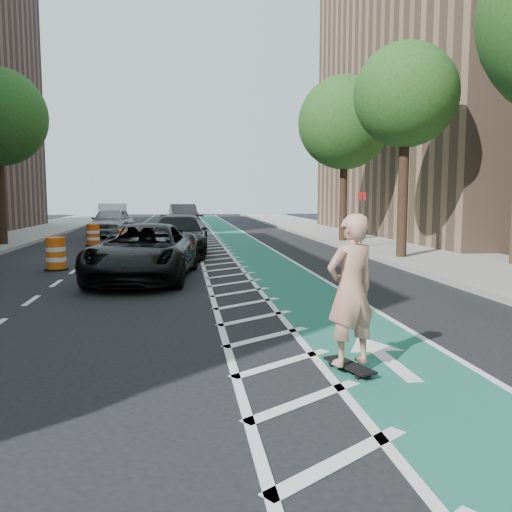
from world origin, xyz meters
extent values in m
plane|color=black|center=(0.00, 0.00, 0.00)|extent=(120.00, 120.00, 0.00)
cube|color=#18563E|center=(3.00, 10.00, 0.01)|extent=(2.00, 90.00, 0.01)
cube|color=silver|center=(1.50, 10.00, 0.01)|extent=(1.40, 90.00, 0.01)
cube|color=gray|center=(9.50, 10.00, 0.07)|extent=(5.00, 90.00, 0.15)
cube|color=gray|center=(7.05, 10.00, 0.08)|extent=(0.12, 90.00, 0.16)
cube|color=#84664C|center=(17.50, 20.00, 9.50)|extent=(14.00, 22.00, 19.00)
cylinder|color=#382619|center=(7.90, 8.00, 2.20)|extent=(0.36, 0.36, 4.40)
sphere|color=#234717|center=(7.90, 8.00, 5.80)|extent=(4.20, 4.20, 4.20)
cylinder|color=#382619|center=(7.90, 16.00, 2.20)|extent=(0.36, 0.36, 4.40)
sphere|color=#234717|center=(7.90, 16.00, 5.80)|extent=(4.20, 4.20, 4.20)
cylinder|color=#382619|center=(-7.90, 16.00, 2.20)|extent=(0.36, 0.36, 4.40)
cylinder|color=#4C4C4C|center=(7.60, 12.00, 1.20)|extent=(0.08, 0.08, 2.40)
cube|color=red|center=(7.60, 12.00, 2.30)|extent=(0.35, 0.02, 0.35)
cube|color=black|center=(2.30, -3.29, 0.10)|extent=(0.51, 0.89, 0.03)
cylinder|color=black|center=(2.12, -3.05, 0.03)|extent=(0.05, 0.07, 0.07)
cylinder|color=black|center=(2.29, -2.99, 0.03)|extent=(0.05, 0.07, 0.07)
cylinder|color=black|center=(2.31, -3.59, 0.03)|extent=(0.05, 0.07, 0.07)
cylinder|color=black|center=(2.48, -3.53, 0.03)|extent=(0.05, 0.07, 0.07)
imported|color=tan|center=(2.30, -3.29, 1.10)|extent=(0.84, 0.69, 1.97)
imported|color=black|center=(-0.92, 5.22, 0.77)|extent=(3.22, 5.83, 1.55)
imported|color=black|center=(0.00, 11.18, 0.78)|extent=(2.48, 5.52, 1.57)
imported|color=#95969A|center=(-3.90, 21.81, 0.83)|extent=(2.37, 5.03, 1.66)
imported|color=#535257|center=(0.20, 30.34, 0.86)|extent=(2.27, 5.37, 1.72)
cube|color=white|center=(-4.90, 30.57, 0.88)|extent=(2.27, 3.04, 1.76)
cube|color=white|center=(-4.64, 28.47, 0.66)|extent=(1.92, 1.62, 1.32)
cylinder|color=black|center=(-5.39, 28.02, 0.31)|extent=(0.30, 0.64, 0.62)
cylinder|color=black|center=(-3.81, 28.22, 0.31)|extent=(0.30, 0.64, 0.62)
cylinder|color=black|center=(-5.78, 31.17, 0.31)|extent=(0.30, 0.64, 0.62)
cylinder|color=black|center=(-4.20, 31.37, 0.31)|extent=(0.30, 0.64, 0.62)
cylinder|color=#ED5A0C|center=(-3.80, 7.55, 0.51)|extent=(0.60, 0.60, 1.03)
cylinder|color=silver|center=(-3.80, 7.55, 0.34)|extent=(0.61, 0.61, 0.14)
cylinder|color=silver|center=(-3.80, 7.55, 0.66)|extent=(0.61, 0.61, 0.14)
cylinder|color=black|center=(-3.80, 7.55, 0.02)|extent=(0.76, 0.76, 0.05)
cylinder|color=#FF550D|center=(-2.15, 12.34, 0.47)|extent=(0.55, 0.55, 0.95)
cylinder|color=silver|center=(-2.15, 12.34, 0.32)|extent=(0.56, 0.56, 0.13)
cylinder|color=silver|center=(-2.15, 12.34, 0.61)|extent=(0.56, 0.56, 0.13)
cylinder|color=black|center=(-2.15, 12.34, 0.02)|extent=(0.69, 0.69, 0.04)
cylinder|color=#DE4B0B|center=(-4.00, 15.96, 0.51)|extent=(0.59, 0.59, 1.01)
cylinder|color=silver|center=(-4.00, 15.96, 0.34)|extent=(0.60, 0.60, 0.14)
cylinder|color=silver|center=(-4.00, 15.96, 0.65)|extent=(0.60, 0.60, 0.14)
cylinder|color=black|center=(-4.00, 15.96, 0.02)|extent=(0.74, 0.74, 0.05)
camera|label=1|loc=(0.16, -9.97, 2.31)|focal=38.00mm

